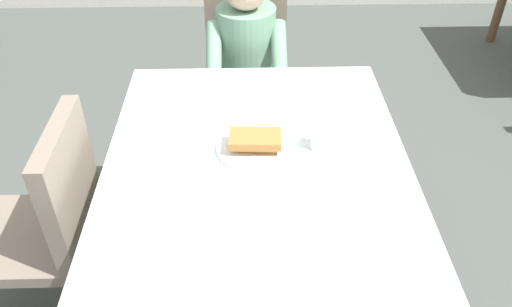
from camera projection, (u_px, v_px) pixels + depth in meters
The scene contains 12 objects.
ground_plane at pixel (257, 300), 2.27m from camera, with size 14.00×14.00×0.00m, color #474C47.
dining_table_main at pixel (258, 190), 1.87m from camera, with size 1.12×1.52×0.74m.
chair_diner at pixel (246, 65), 2.87m from camera, with size 0.44×0.45×0.93m.
diner_person at pixel (246, 56), 2.66m from camera, with size 0.40×0.43×1.12m.
chair_left_side at pixel (52, 218), 1.93m from camera, with size 0.45×0.44×0.93m.
plate_breakfast at pixel (254, 148), 1.91m from camera, with size 0.28×0.28×0.02m, color white.
breakfast_stack at pixel (256, 140), 1.89m from camera, with size 0.19×0.16×0.06m.
cup_coffee at pixel (321, 138), 1.90m from camera, with size 0.11×0.08×0.08m.
fork_left_of_plate at pixel (203, 153), 1.90m from camera, with size 0.18×0.01×0.01m, color silver.
knife_right_of_plate at pixel (306, 151), 1.90m from camera, with size 0.20×0.01×0.01m, color silver.
spoon_near_edge at pixel (269, 209), 1.66m from camera, with size 0.15×0.01×0.01m, color silver.
napkin_folded at pixel (177, 189), 1.74m from camera, with size 0.17×0.12×0.01m, color white.
Camera 1 is at (-0.04, -1.39, 1.91)m, focal length 36.24 mm.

